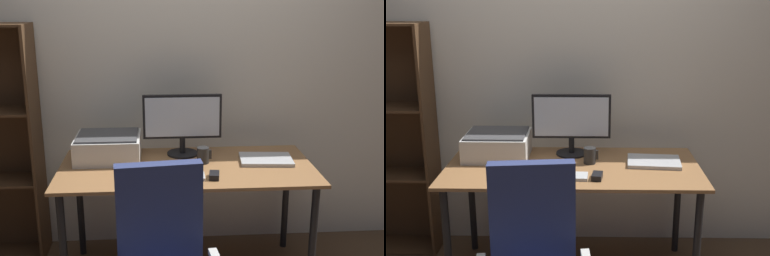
% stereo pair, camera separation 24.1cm
% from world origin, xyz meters
% --- Properties ---
extents(back_wall, '(6.40, 0.10, 2.60)m').
position_xyz_m(back_wall, '(0.00, 0.53, 1.30)').
color(back_wall, silver).
rests_on(back_wall, ground).
extents(desk, '(1.54, 0.72, 0.74)m').
position_xyz_m(desk, '(0.00, 0.00, 0.66)').
color(desk, olive).
rests_on(desk, ground).
extents(monitor, '(0.50, 0.20, 0.40)m').
position_xyz_m(monitor, '(-0.01, 0.22, 0.97)').
color(monitor, black).
rests_on(monitor, desk).
extents(keyboard, '(0.29, 0.12, 0.02)m').
position_xyz_m(keyboard, '(-0.05, -0.19, 0.75)').
color(keyboard, '#B7BABC').
rests_on(keyboard, desk).
extents(mouse, '(0.07, 0.10, 0.03)m').
position_xyz_m(mouse, '(0.14, -0.21, 0.76)').
color(mouse, black).
rests_on(mouse, desk).
extents(coffee_mug, '(0.09, 0.07, 0.10)m').
position_xyz_m(coffee_mug, '(0.10, 0.05, 0.79)').
color(coffee_mug, black).
rests_on(coffee_mug, desk).
extents(laptop, '(0.34, 0.26, 0.02)m').
position_xyz_m(laptop, '(0.50, 0.05, 0.75)').
color(laptop, '#B7BABC').
rests_on(laptop, desk).
extents(printer, '(0.40, 0.34, 0.16)m').
position_xyz_m(printer, '(-0.48, 0.16, 0.82)').
color(printer, silver).
rests_on(printer, desk).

